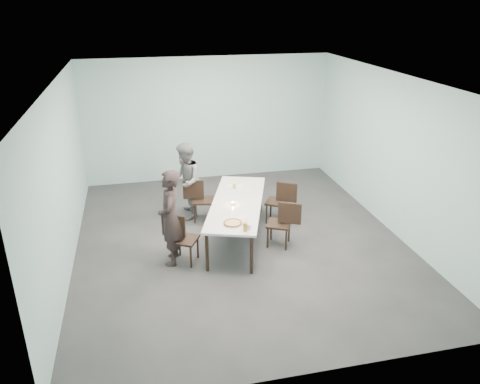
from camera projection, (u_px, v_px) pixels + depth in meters
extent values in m
plane|color=#333335|center=(240.00, 240.00, 8.86)|extent=(7.00, 7.00, 0.00)
cube|color=#A8D0D3|center=(208.00, 119.00, 11.43)|extent=(6.00, 0.02, 3.00)
cube|color=#A8D0D3|center=(310.00, 269.00, 5.14)|extent=(6.00, 0.02, 3.00)
cube|color=#A8D0D3|center=(62.00, 179.00, 7.67)|extent=(0.02, 7.00, 3.00)
cube|color=#A8D0D3|center=(393.00, 154.00, 8.90)|extent=(0.02, 7.00, 3.00)
cube|color=white|center=(240.00, 80.00, 7.71)|extent=(6.00, 7.00, 0.02)
cube|color=white|center=(237.00, 203.00, 8.69)|extent=(1.68, 2.75, 0.04)
cylinder|color=black|center=(207.00, 252.00, 7.75)|extent=(0.06, 0.06, 0.71)
cylinder|color=black|center=(226.00, 195.00, 9.99)|extent=(0.06, 0.06, 0.71)
cylinder|color=black|center=(251.00, 255.00, 7.68)|extent=(0.06, 0.06, 0.71)
cylinder|color=black|center=(260.00, 196.00, 9.92)|extent=(0.06, 0.06, 0.71)
cube|color=black|center=(185.00, 239.00, 8.00)|extent=(0.57, 0.57, 0.04)
cube|color=black|center=(173.00, 226.00, 7.96)|extent=(0.39, 0.23, 0.40)
cylinder|color=black|center=(172.00, 254.00, 7.98)|extent=(0.04, 0.04, 0.41)
cylinder|color=black|center=(180.00, 245.00, 8.28)|extent=(0.04, 0.04, 0.41)
cylinder|color=black|center=(191.00, 257.00, 7.90)|extent=(0.04, 0.04, 0.41)
cylinder|color=black|center=(198.00, 247.00, 8.20)|extent=(0.04, 0.04, 0.41)
cube|color=black|center=(203.00, 200.00, 9.54)|extent=(0.49, 0.49, 0.04)
cube|color=black|center=(193.00, 190.00, 9.44)|extent=(0.42, 0.12, 0.40)
cylinder|color=black|center=(195.00, 214.00, 9.46)|extent=(0.04, 0.04, 0.41)
cylinder|color=black|center=(196.00, 207.00, 9.77)|extent=(0.04, 0.04, 0.41)
cylinder|color=black|center=(212.00, 214.00, 9.47)|extent=(0.04, 0.04, 0.41)
cylinder|color=black|center=(212.00, 207.00, 9.78)|extent=(0.04, 0.04, 0.41)
cube|color=black|center=(279.00, 224.00, 8.55)|extent=(0.57, 0.57, 0.04)
cube|color=black|center=(290.00, 213.00, 8.41)|extent=(0.39, 0.23, 0.40)
cylinder|color=black|center=(289.00, 232.00, 8.75)|extent=(0.04, 0.04, 0.41)
cylinder|color=black|center=(286.00, 240.00, 8.44)|extent=(0.04, 0.04, 0.41)
cylinder|color=black|center=(271.00, 230.00, 8.82)|extent=(0.04, 0.04, 0.41)
cylinder|color=black|center=(268.00, 238.00, 8.52)|extent=(0.04, 0.04, 0.41)
cube|color=black|center=(277.00, 202.00, 9.46)|extent=(0.58, 0.58, 0.04)
cube|color=black|center=(287.00, 192.00, 9.32)|extent=(0.38, 0.25, 0.40)
cylinder|color=black|center=(287.00, 210.00, 9.65)|extent=(0.04, 0.04, 0.41)
cylinder|color=black|center=(283.00, 217.00, 9.35)|extent=(0.04, 0.04, 0.41)
cylinder|color=black|center=(271.00, 208.00, 9.75)|extent=(0.04, 0.04, 0.41)
cylinder|color=black|center=(266.00, 214.00, 9.45)|extent=(0.04, 0.04, 0.41)
imported|color=black|center=(170.00, 218.00, 7.84)|extent=(0.50, 0.67, 1.68)
imported|color=slate|center=(185.00, 181.00, 9.51)|extent=(0.68, 0.84, 1.59)
cylinder|color=white|center=(233.00, 224.00, 7.83)|extent=(0.34, 0.34, 0.01)
cylinder|color=#F1DF89|center=(233.00, 223.00, 7.82)|extent=(0.30, 0.30, 0.01)
torus|color=brown|center=(233.00, 223.00, 7.82)|extent=(0.32, 0.32, 0.03)
cylinder|color=white|center=(242.00, 218.00, 8.05)|extent=(0.18, 0.18, 0.01)
cylinder|color=#BA8828|center=(245.00, 227.00, 7.56)|extent=(0.08, 0.08, 0.15)
cylinder|color=silver|center=(249.00, 227.00, 7.64)|extent=(0.08, 0.08, 0.09)
cylinder|color=silver|center=(233.00, 204.00, 8.56)|extent=(0.06, 0.06, 0.03)
cylinder|color=orange|center=(233.00, 203.00, 8.55)|extent=(0.04, 0.04, 0.01)
cylinder|color=#BA8828|center=(235.00, 186.00, 9.28)|extent=(0.07, 0.07, 0.08)
cube|color=silver|center=(234.00, 186.00, 9.38)|extent=(0.35, 0.30, 0.01)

